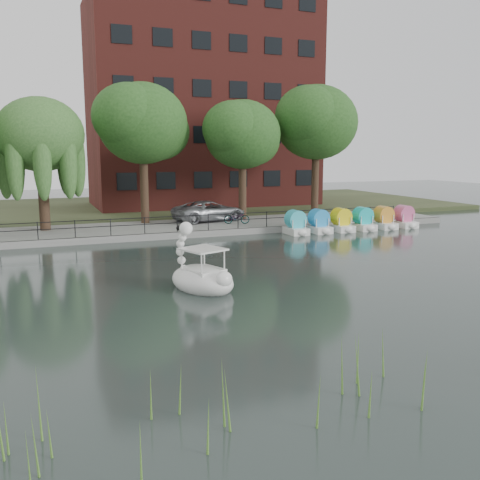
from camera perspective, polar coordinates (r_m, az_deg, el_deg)
ground_plane at (r=20.76m, az=2.77°, el=-5.34°), size 120.00×120.00×0.00m
promenade at (r=35.64m, az=-7.83°, el=1.19°), size 40.00×6.00×0.40m
kerb at (r=32.81m, az=-6.61°, el=0.50°), size 40.00×0.25×0.40m
land_strip at (r=49.26m, az=-11.71°, el=3.36°), size 60.00×22.00×0.36m
railing at (r=32.87m, az=-6.73°, el=2.17°), size 32.00×0.05×1.00m
apartment_building at (r=50.77m, az=-4.02°, el=14.09°), size 20.00×10.07×18.00m
willow_mid at (r=35.31m, az=-20.57°, el=10.45°), size 5.32×5.32×8.15m
broadleaf_center at (r=37.05m, az=-10.37°, el=12.08°), size 6.00×6.00×9.25m
broadleaf_right at (r=38.54m, az=0.27°, el=11.13°), size 5.40×5.40×8.32m
broadleaf_far at (r=42.29m, az=8.16°, el=12.26°), size 6.30×6.30×9.71m
minivan at (r=37.61m, az=-3.30°, el=3.28°), size 3.85×6.37×1.65m
bicycle at (r=36.23m, az=-0.35°, el=2.53°), size 1.15×1.82×1.00m
swan_boat at (r=20.80m, az=-4.16°, el=-3.74°), size 2.85×3.48×2.55m
pedal_boat_row at (r=36.63m, az=11.89°, el=1.94°), size 9.65×1.70×1.40m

